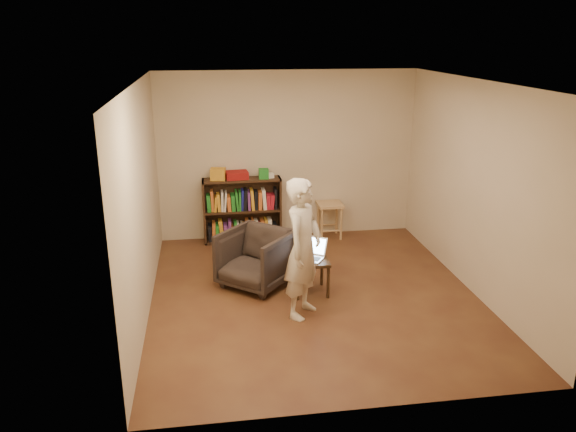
{
  "coord_description": "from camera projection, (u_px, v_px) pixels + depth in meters",
  "views": [
    {
      "loc": [
        -1.26,
        -6.23,
        3.13
      ],
      "look_at": [
        -0.28,
        0.35,
        0.94
      ],
      "focal_mm": 35.0,
      "sensor_mm": 36.0,
      "label": 1
    }
  ],
  "objects": [
    {
      "name": "floor",
      "position": [
        314.0,
        295.0,
        7.01
      ],
      "size": [
        4.5,
        4.5,
        0.0
      ],
      "primitive_type": "plane",
      "color": "#452216",
      "rests_on": "ground"
    },
    {
      "name": "side_table",
      "position": [
        310.0,
        265.0,
        6.98
      ],
      "size": [
        0.44,
        0.44,
        0.45
      ],
      "color": "black",
      "rests_on": "floor"
    },
    {
      "name": "laptop",
      "position": [
        311.0,
        253.0,
        7.0
      ],
      "size": [
        0.46,
        0.46,
        0.23
      ],
      "rotation": [
        0.0,
        0.0,
        -0.58
      ],
      "color": "silver",
      "rests_on": "side_table"
    },
    {
      "name": "stool",
      "position": [
        330.0,
        210.0,
        8.86
      ],
      "size": [
        0.39,
        0.39,
        0.56
      ],
      "color": "tan",
      "rests_on": "floor"
    },
    {
      "name": "bookshelf",
      "position": [
        242.0,
        213.0,
        8.74
      ],
      "size": [
        1.2,
        0.3,
        1.0
      ],
      "color": "black",
      "rests_on": "floor"
    },
    {
      "name": "box_white",
      "position": [
        270.0,
        175.0,
        8.6
      ],
      "size": [
        0.11,
        0.11,
        0.07
      ],
      "primitive_type": "cube",
      "rotation": [
        0.0,
        0.0,
        0.19
      ],
      "color": "silver",
      "rests_on": "bookshelf"
    },
    {
      "name": "ceiling",
      "position": [
        317.0,
        82.0,
        6.2
      ],
      "size": [
        4.5,
        4.5,
        0.0
      ],
      "primitive_type": "plane",
      "color": "white",
      "rests_on": "wall_back"
    },
    {
      "name": "wall_back",
      "position": [
        288.0,
        156.0,
        8.72
      ],
      "size": [
        4.0,
        0.0,
        4.0
      ],
      "primitive_type": "plane",
      "rotation": [
        1.57,
        0.0,
        0.0
      ],
      "color": "beige",
      "rests_on": "floor"
    },
    {
      "name": "box_green",
      "position": [
        264.0,
        174.0,
        8.55
      ],
      "size": [
        0.15,
        0.15,
        0.15
      ],
      "primitive_type": "cube",
      "rotation": [
        0.0,
        0.0,
        -0.04
      ],
      "color": "#217D25",
      "rests_on": "bookshelf"
    },
    {
      "name": "red_cloth",
      "position": [
        237.0,
        175.0,
        8.54
      ],
      "size": [
        0.36,
        0.27,
        0.11
      ],
      "primitive_type": "cube",
      "rotation": [
        0.0,
        0.0,
        0.09
      ],
      "color": "maroon",
      "rests_on": "bookshelf"
    },
    {
      "name": "wall_left",
      "position": [
        142.0,
        202.0,
        6.32
      ],
      "size": [
        0.0,
        4.5,
        4.5
      ],
      "primitive_type": "plane",
      "rotation": [
        1.57,
        0.0,
        1.57
      ],
      "color": "beige",
      "rests_on": "floor"
    },
    {
      "name": "box_yellow",
      "position": [
        218.0,
        174.0,
        8.46
      ],
      "size": [
        0.24,
        0.19,
        0.18
      ],
      "primitive_type": "cube",
      "rotation": [
        0.0,
        0.0,
        -0.16
      ],
      "color": "gold",
      "rests_on": "bookshelf"
    },
    {
      "name": "armchair",
      "position": [
        256.0,
        258.0,
        7.18
      ],
      "size": [
        1.13,
        1.13,
        0.74
      ],
      "primitive_type": "imported",
      "rotation": [
        0.0,
        0.0,
        -0.7
      ],
      "color": "#2E261E",
      "rests_on": "floor"
    },
    {
      "name": "wall_right",
      "position": [
        475.0,
        189.0,
        6.88
      ],
      "size": [
        0.0,
        4.5,
        4.5
      ],
      "primitive_type": "plane",
      "rotation": [
        1.57,
        0.0,
        -1.57
      ],
      "color": "beige",
      "rests_on": "floor"
    },
    {
      "name": "person",
      "position": [
        303.0,
        249.0,
        6.3
      ],
      "size": [
        0.66,
        0.71,
        1.63
      ],
      "primitive_type": "imported",
      "rotation": [
        0.0,
        0.0,
        0.97
      ],
      "color": "beige",
      "rests_on": "floor"
    }
  ]
}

